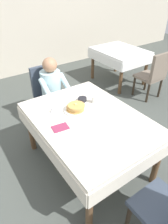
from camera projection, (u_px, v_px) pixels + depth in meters
name	position (u px, v px, depth m)	size (l,w,h in m)	color
ground_plane	(88.00, 163.00, 2.65)	(14.00, 14.00, 0.00)	#474C47
dining_table_main	(88.00, 124.00, 2.29)	(1.12, 1.52, 0.74)	silver
chair_diner	(49.00, 92.00, 3.18)	(0.44, 0.45, 0.93)	#384251
diner_person	(52.00, 87.00, 3.00)	(0.40, 0.43, 1.12)	silver
plate_breakfast	(76.00, 110.00, 2.35)	(0.28, 0.28, 0.02)	white
breakfast_stack	(76.00, 107.00, 2.33)	(0.21, 0.21, 0.08)	tan
cup_coffee	(95.00, 100.00, 2.48)	(0.11, 0.08, 0.08)	white
bowl_butter	(82.00, 99.00, 2.53)	(0.11, 0.11, 0.04)	black
syrup_pitcher	(53.00, 109.00, 2.31)	(0.08, 0.08, 0.07)	silver
fork_left_of_plate	(63.00, 117.00, 2.25)	(0.18, 0.01, 0.01)	silver
knife_right_of_plate	(90.00, 106.00, 2.43)	(0.20, 0.01, 0.01)	silver
spoon_near_edge	(87.00, 124.00, 2.14)	(0.15, 0.01, 0.01)	silver
napkin_folded	(60.00, 128.00, 2.08)	(0.17, 0.12, 0.01)	#8C2D4C
background_table_far	(120.00, 55.00, 4.37)	(0.92, 1.12, 0.74)	white
background_chair_empty	(154.00, 73.00, 3.78)	(0.44, 0.45, 0.93)	#7A6B5B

